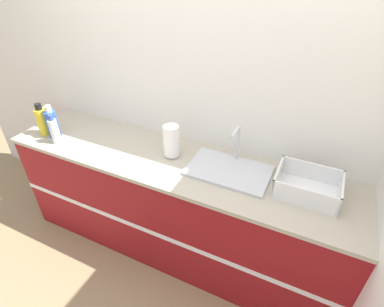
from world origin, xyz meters
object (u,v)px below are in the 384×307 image
Objects in this scene: paper_towel_roll at (171,141)px; bottle_blue at (52,123)px; bottle_yellow at (43,121)px; sink at (229,169)px; bottle_clear at (54,131)px; dish_rack at (307,187)px.

bottle_blue is at bearing -170.10° from paper_towel_roll.
paper_towel_roll is at bearing 8.93° from bottle_yellow.
paper_towel_roll is 0.92× the size of bottle_yellow.
sink is 2.04× the size of bottle_blue.
bottle_yellow is at bearing 162.41° from bottle_clear.
paper_towel_roll is 0.93m from dish_rack.
dish_rack is 1.83m from bottle_clear.
sink reaches higher than dish_rack.
dish_rack is at bearing 4.97° from bottle_blue.
bottle_yellow reaches higher than paper_towel_roll.
dish_rack is at bearing 6.97° from bottle_clear.
sink is 1.41m from bottle_blue.
paper_towel_roll reaches higher than dish_rack.
dish_rack is at bearing -0.42° from sink.
paper_towel_roll is (-0.43, -0.00, 0.10)m from sink.
bottle_blue is (-1.89, -0.16, 0.07)m from dish_rack.
paper_towel_roll is 0.64× the size of dish_rack.
dish_rack is (0.93, -0.00, -0.08)m from paper_towel_roll.
dish_rack is at bearing -0.19° from paper_towel_roll.
bottle_blue is at bearing -175.03° from dish_rack.
sink is at bearing 179.58° from dish_rack.
bottle_blue is at bearing -0.16° from bottle_yellow.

